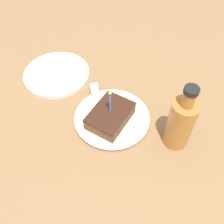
# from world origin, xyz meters

# --- Properties ---
(ground_plane) EXTENTS (2.40, 2.40, 0.04)m
(ground_plane) POSITION_xyz_m (0.00, 0.00, -0.02)
(ground_plane) COLOR olive
(ground_plane) RESTS_ON ground
(plate) EXTENTS (0.21, 0.21, 0.02)m
(plate) POSITION_xyz_m (-0.01, 0.03, 0.01)
(plate) COLOR white
(plate) RESTS_ON ground_plane
(cake_slice) EXTENTS (0.09, 0.13, 0.12)m
(cake_slice) POSITION_xyz_m (-0.01, 0.04, 0.04)
(cake_slice) COLOR brown
(cake_slice) RESTS_ON plate
(fork) EXTENTS (0.12, 0.14, 0.00)m
(fork) POSITION_xyz_m (0.06, 0.00, 0.02)
(fork) COLOR #B2B2B7
(fork) RESTS_ON plate
(bottle) EXTENTS (0.06, 0.06, 0.20)m
(bottle) POSITION_xyz_m (-0.19, -0.00, 0.08)
(bottle) COLOR #B27233
(bottle) RESTS_ON ground_plane
(side_plate) EXTENTS (0.21, 0.21, 0.01)m
(side_plate) POSITION_xyz_m (0.24, -0.04, 0.01)
(side_plate) COLOR white
(side_plate) RESTS_ON ground_plane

